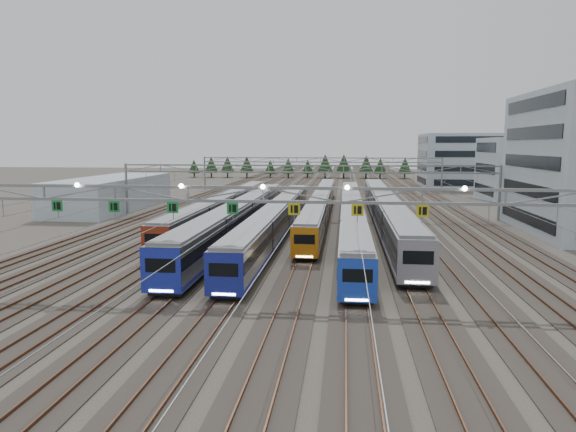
# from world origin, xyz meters

# --- Properties ---
(ground) EXTENTS (400.00, 400.00, 0.00)m
(ground) POSITION_xyz_m (0.00, 0.00, 0.00)
(ground) COLOR #47423A
(ground) RESTS_ON ground
(track_bed) EXTENTS (54.00, 260.00, 5.42)m
(track_bed) POSITION_xyz_m (0.00, 100.00, 1.49)
(track_bed) COLOR #2D2823
(track_bed) RESTS_ON ground
(train_a) EXTENTS (2.69, 55.97, 3.50)m
(train_a) POSITION_xyz_m (-11.25, 35.76, 2.00)
(train_a) COLOR black
(train_a) RESTS_ON ground
(train_b) EXTENTS (2.93, 55.29, 3.82)m
(train_b) POSITION_xyz_m (-6.75, 24.56, 2.16)
(train_b) COLOR black
(train_b) RESTS_ON ground
(train_c) EXTENTS (2.77, 56.77, 3.60)m
(train_c) POSITION_xyz_m (-2.25, 25.10, 2.05)
(train_c) COLOR black
(train_c) RESTS_ON ground
(train_d) EXTENTS (2.62, 64.03, 3.40)m
(train_d) POSITION_xyz_m (2.25, 41.29, 1.95)
(train_d) COLOR black
(train_d) RESTS_ON ground
(train_e) EXTENTS (2.68, 67.67, 3.48)m
(train_e) POSITION_xyz_m (6.75, 30.29, 1.99)
(train_e) COLOR black
(train_e) RESTS_ON ground
(train_f) EXTENTS (3.03, 64.30, 3.95)m
(train_f) POSITION_xyz_m (11.25, 33.22, 2.23)
(train_f) COLOR black
(train_f) RESTS_ON ground
(gantry_near) EXTENTS (56.36, 0.61, 8.08)m
(gantry_near) POSITION_xyz_m (-0.05, -0.12, 7.09)
(gantry_near) COLOR gray
(gantry_near) RESTS_ON ground
(gantry_mid) EXTENTS (56.36, 0.36, 8.00)m
(gantry_mid) POSITION_xyz_m (0.00, 40.00, 6.39)
(gantry_mid) COLOR gray
(gantry_mid) RESTS_ON ground
(gantry_far) EXTENTS (56.36, 0.36, 8.00)m
(gantry_far) POSITION_xyz_m (0.00, 85.00, 6.39)
(gantry_far) COLOR gray
(gantry_far) RESTS_ON ground
(depot_bldg_mid) EXTENTS (14.00, 16.00, 12.21)m
(depot_bldg_mid) POSITION_xyz_m (39.86, 67.28, 6.11)
(depot_bldg_mid) COLOR #A2B5C2
(depot_bldg_mid) RESTS_ON ground
(depot_bldg_north) EXTENTS (22.00, 18.00, 13.62)m
(depot_bldg_north) POSITION_xyz_m (36.43, 98.81, 6.81)
(depot_bldg_north) COLOR #A2B5C2
(depot_bldg_north) RESTS_ON ground
(west_shed) EXTENTS (10.00, 30.00, 5.38)m
(west_shed) POSITION_xyz_m (-33.55, 46.71, 2.69)
(west_shed) COLOR #A2B5C2
(west_shed) RESTS_ON ground
(treeline) EXTENTS (93.80, 5.60, 7.02)m
(treeline) POSITION_xyz_m (-0.90, 132.32, 4.23)
(treeline) COLOR #332114
(treeline) RESTS_ON ground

